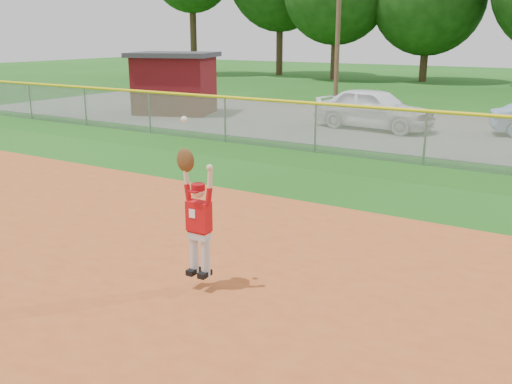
% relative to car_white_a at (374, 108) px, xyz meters
% --- Properties ---
extents(ground, '(120.00, 120.00, 0.00)m').
position_rel_car_white_a_xyz_m(ground, '(3.34, -15.03, -0.80)').
color(ground, '#185012').
rests_on(ground, ground).
extents(parking_strip, '(44.00, 10.00, 0.03)m').
position_rel_car_white_a_xyz_m(parking_strip, '(3.34, 0.97, -0.78)').
color(parking_strip, slate).
rests_on(parking_strip, ground).
extents(car_white_a, '(4.69, 2.29, 1.54)m').
position_rel_car_white_a_xyz_m(car_white_a, '(0.00, 0.00, 0.00)').
color(car_white_a, white).
rests_on(car_white_a, parking_strip).
extents(utility_shed, '(4.34, 3.85, 2.72)m').
position_rel_car_white_a_xyz_m(utility_shed, '(-9.18, -0.53, 0.59)').
color(utility_shed, '#4E0B0E').
rests_on(utility_shed, ground).
extents(outfield_fence, '(40.06, 0.10, 1.55)m').
position_rel_car_white_a_xyz_m(outfield_fence, '(3.34, -5.03, 0.08)').
color(outfield_fence, gray).
rests_on(outfield_fence, ground).
extents(ballplayer, '(0.59, 0.25, 2.23)m').
position_rel_car_white_a_xyz_m(ballplayer, '(2.88, -14.68, 0.34)').
color(ballplayer, silver).
rests_on(ballplayer, ground).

